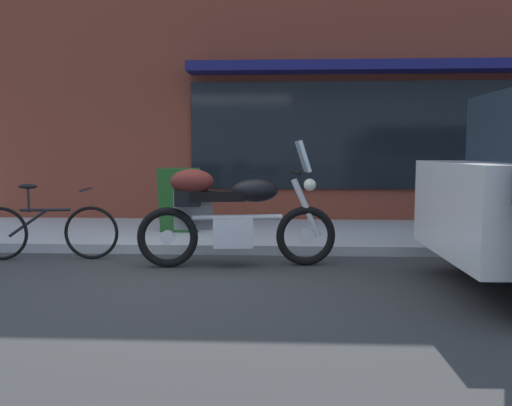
% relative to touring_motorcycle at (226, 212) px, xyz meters
% --- Properties ---
extents(ground_plane, '(80.00, 80.00, 0.00)m').
position_rel_touring_motorcycle_xyz_m(ground_plane, '(-0.45, -0.63, -0.61)').
color(ground_plane, '#313131').
extents(touring_motorcycle, '(2.23, 0.64, 1.42)m').
position_rel_touring_motorcycle_xyz_m(touring_motorcycle, '(0.00, 0.00, 0.00)').
color(touring_motorcycle, black).
rests_on(touring_motorcycle, ground_plane).
extents(parked_bicycle, '(1.70, 0.48, 0.91)m').
position_rel_touring_motorcycle_xyz_m(parked_bicycle, '(-2.19, 0.23, -0.26)').
color(parked_bicycle, black).
rests_on(parked_bicycle, ground_plane).
extents(sandwich_board_sign, '(0.55, 0.41, 0.92)m').
position_rel_touring_motorcycle_xyz_m(sandwich_board_sign, '(-0.86, 1.68, -0.03)').
color(sandwich_board_sign, '#1E511E').
rests_on(sandwich_board_sign, sidewalk_curb).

